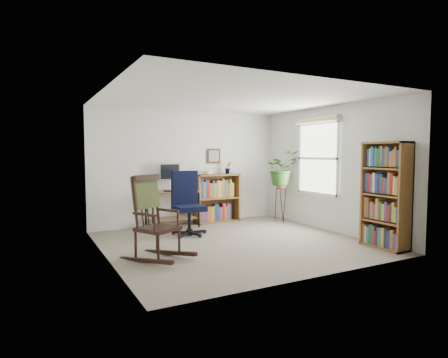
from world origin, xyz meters
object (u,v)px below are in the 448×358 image
tall_bookshelf (386,195)px  low_bookshelf (217,198)px  rocking_chair (158,217)px  desk (172,209)px  office_chair (189,203)px

tall_bookshelf → low_bookshelf: bearing=112.5°
rocking_chair → low_bookshelf: size_ratio=1.16×
desk → office_chair: office_chair is taller
office_chair → rocking_chair: size_ratio=0.98×
rocking_chair → tall_bookshelf: 3.55m
low_bookshelf → office_chair: bearing=-138.1°
rocking_chair → low_bookshelf: bearing=19.5°
office_chair → desk: bearing=93.8°
desk → low_bookshelf: (1.07, 0.12, 0.15)m
rocking_chair → tall_bookshelf: (3.38, -1.06, 0.23)m
desk → tall_bookshelf: 3.98m
low_bookshelf → tall_bookshelf: bearing=-67.5°
low_bookshelf → tall_bookshelf: size_ratio=0.62×
desk → tall_bookshelf: (2.41, -3.12, 0.47)m
desk → office_chair: 0.84m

